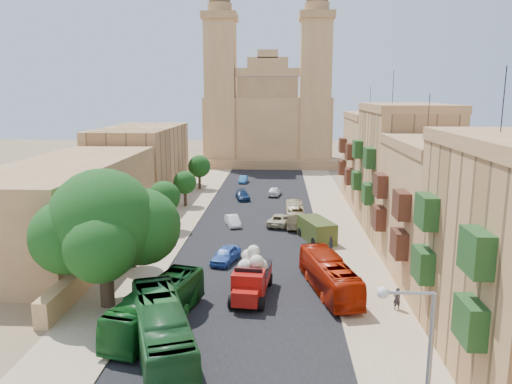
# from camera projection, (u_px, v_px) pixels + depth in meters

# --- Properties ---
(ground) EXTENTS (260.00, 260.00, 0.00)m
(ground) POSITION_uv_depth(u_px,v_px,m) (235.00, 335.00, 31.26)
(ground) COLOR #796345
(road_surface) EXTENTS (14.00, 140.00, 0.01)m
(road_surface) POSITION_uv_depth(u_px,v_px,m) (258.00, 218.00, 60.65)
(road_surface) COLOR black
(road_surface) RESTS_ON ground
(sidewalk_east) EXTENTS (5.00, 140.00, 0.01)m
(sidewalk_east) POSITION_uv_depth(u_px,v_px,m) (336.00, 219.00, 60.18)
(sidewalk_east) COLOR tan
(sidewalk_east) RESTS_ON ground
(sidewalk_west) EXTENTS (5.00, 140.00, 0.01)m
(sidewalk_west) POSITION_uv_depth(u_px,v_px,m) (180.00, 217.00, 61.11)
(sidewalk_west) COLOR tan
(sidewalk_west) RESTS_ON ground
(kerb_east) EXTENTS (0.25, 140.00, 0.12)m
(kerb_east) POSITION_uv_depth(u_px,v_px,m) (315.00, 218.00, 60.29)
(kerb_east) COLOR tan
(kerb_east) RESTS_ON ground
(kerb_west) EXTENTS (0.25, 140.00, 0.12)m
(kerb_west) POSITION_uv_depth(u_px,v_px,m) (201.00, 217.00, 60.98)
(kerb_west) COLOR tan
(kerb_west) RESTS_ON ground
(townhouse_b) EXTENTS (9.00, 14.00, 14.90)m
(townhouse_b) POSITION_uv_depth(u_px,v_px,m) (444.00, 210.00, 40.15)
(townhouse_b) COLOR tan
(townhouse_b) RESTS_ON ground
(townhouse_c) EXTENTS (9.00, 14.00, 17.40)m
(townhouse_c) POSITION_uv_depth(u_px,v_px,m) (403.00, 169.00, 53.62)
(townhouse_c) COLOR tan
(townhouse_c) RESTS_ON ground
(townhouse_d) EXTENTS (9.00, 14.00, 15.90)m
(townhouse_d) POSITION_uv_depth(u_px,v_px,m) (378.00, 159.00, 67.48)
(townhouse_d) COLOR tan
(townhouse_d) RESTS_ON ground
(west_wall) EXTENTS (1.00, 40.00, 1.80)m
(west_wall) POSITION_uv_depth(u_px,v_px,m) (132.00, 232.00, 51.29)
(west_wall) COLOR tan
(west_wall) RESTS_ON ground
(west_building_low) EXTENTS (10.00, 28.00, 8.40)m
(west_building_low) POSITION_uv_depth(u_px,v_px,m) (69.00, 204.00, 48.95)
(west_building_low) COLOR #9F7345
(west_building_low) RESTS_ON ground
(west_building_mid) EXTENTS (10.00, 22.00, 10.00)m
(west_building_mid) POSITION_uv_depth(u_px,v_px,m) (142.00, 161.00, 74.26)
(west_building_mid) COLOR tan
(west_building_mid) RESTS_ON ground
(church) EXTENTS (28.00, 22.50, 36.30)m
(church) POSITION_uv_depth(u_px,v_px,m) (268.00, 119.00, 106.40)
(church) COLOR tan
(church) RESTS_ON ground
(ficus_tree) EXTENTS (9.90, 9.11, 9.90)m
(ficus_tree) POSITION_uv_depth(u_px,v_px,m) (105.00, 226.00, 34.51)
(ficus_tree) COLOR #38291C
(ficus_tree) RESTS_ON ground
(street_tree_a) EXTENTS (3.24, 3.24, 4.98)m
(street_tree_a) POSITION_uv_depth(u_px,v_px,m) (132.00, 230.00, 42.86)
(street_tree_a) COLOR #38291C
(street_tree_a) RESTS_ON ground
(street_tree_b) EXTENTS (3.59, 3.59, 5.51)m
(street_tree_b) POSITION_uv_depth(u_px,v_px,m) (164.00, 197.00, 54.54)
(street_tree_b) COLOR #38291C
(street_tree_b) RESTS_ON ground
(street_tree_c) EXTENTS (3.10, 3.10, 4.76)m
(street_tree_c) POSITION_uv_depth(u_px,v_px,m) (185.00, 183.00, 66.39)
(street_tree_c) COLOR #38291C
(street_tree_c) RESTS_ON ground
(street_tree_d) EXTENTS (3.51, 3.51, 5.39)m
(street_tree_d) POSITION_uv_depth(u_px,v_px,m) (199.00, 166.00, 78.06)
(street_tree_d) COLOR #38291C
(street_tree_d) RESTS_ON ground
(streetlamp) EXTENTS (2.11, 0.44, 8.22)m
(streetlamp) POSITION_uv_depth(u_px,v_px,m) (416.00, 366.00, 18.12)
(streetlamp) COLOR gray
(streetlamp) RESTS_ON ground
(red_truck) EXTENTS (3.05, 6.49, 3.68)m
(red_truck) POSITION_uv_depth(u_px,v_px,m) (252.00, 276.00, 36.98)
(red_truck) COLOR #A1120C
(red_truck) RESTS_ON ground
(olive_pickup) EXTENTS (3.92, 5.73, 2.18)m
(olive_pickup) POSITION_uv_depth(u_px,v_px,m) (317.00, 230.00, 51.24)
(olive_pickup) COLOR #3A481B
(olive_pickup) RESTS_ON ground
(bus_green_south) EXTENTS (6.29, 11.45, 3.13)m
(bus_green_south) POSITION_uv_depth(u_px,v_px,m) (161.00, 331.00, 28.56)
(bus_green_south) COLOR #1D5425
(bus_green_south) RESTS_ON ground
(bus_green_north) EXTENTS (4.82, 10.27, 2.79)m
(bus_green_north) POSITION_uv_depth(u_px,v_px,m) (157.00, 306.00, 32.22)
(bus_green_north) COLOR #115018
(bus_green_north) RESTS_ON ground
(bus_red_east) EXTENTS (4.24, 9.92, 2.69)m
(bus_red_east) POSITION_uv_depth(u_px,v_px,m) (329.00, 275.00, 37.82)
(bus_red_east) COLOR #A91C05
(bus_red_east) RESTS_ON ground
(bus_cream_east) EXTENTS (1.98, 8.25, 2.30)m
(bus_cream_east) POSITION_uv_depth(u_px,v_px,m) (295.00, 214.00, 57.76)
(bus_cream_east) COLOR #C9B687
(bus_cream_east) RESTS_ON ground
(car_blue_a) EXTENTS (2.77, 4.52, 1.44)m
(car_blue_a) POSITION_uv_depth(u_px,v_px,m) (226.00, 255.00, 44.58)
(car_blue_a) COLOR blue
(car_blue_a) RESTS_ON ground
(car_white_a) EXTENTS (2.31, 3.90, 1.21)m
(car_white_a) POSITION_uv_depth(u_px,v_px,m) (233.00, 221.00, 56.87)
(car_white_a) COLOR white
(car_white_a) RESTS_ON ground
(car_cream) EXTENTS (3.31, 5.26, 1.35)m
(car_cream) POSITION_uv_depth(u_px,v_px,m) (280.00, 220.00, 57.08)
(car_cream) COLOR #BFB690
(car_cream) RESTS_ON ground
(car_dkblue) EXTENTS (2.61, 4.57, 1.25)m
(car_dkblue) POSITION_uv_depth(u_px,v_px,m) (243.00, 195.00, 70.86)
(car_dkblue) COLOR #0E244C
(car_dkblue) RESTS_ON ground
(car_white_b) EXTENTS (2.21, 4.18, 1.36)m
(car_white_b) POSITION_uv_depth(u_px,v_px,m) (275.00, 191.00, 73.52)
(car_white_b) COLOR white
(car_white_b) RESTS_ON ground
(car_blue_b) EXTENTS (1.44, 3.60, 1.16)m
(car_blue_b) POSITION_uv_depth(u_px,v_px,m) (243.00, 179.00, 84.17)
(car_blue_b) COLOR #3372B4
(car_blue_b) RESTS_ON ground
(pedestrian_a) EXTENTS (0.69, 0.56, 1.62)m
(pedestrian_a) POSITION_uv_depth(u_px,v_px,m) (397.00, 299.00, 34.83)
(pedestrian_a) COLOR #28232B
(pedestrian_a) RESTS_ON ground
(pedestrian_c) EXTENTS (0.65, 1.12, 1.79)m
(pedestrian_c) POSITION_uv_depth(u_px,v_px,m) (331.00, 246.00, 46.66)
(pedestrian_c) COLOR #3B3B41
(pedestrian_c) RESTS_ON ground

